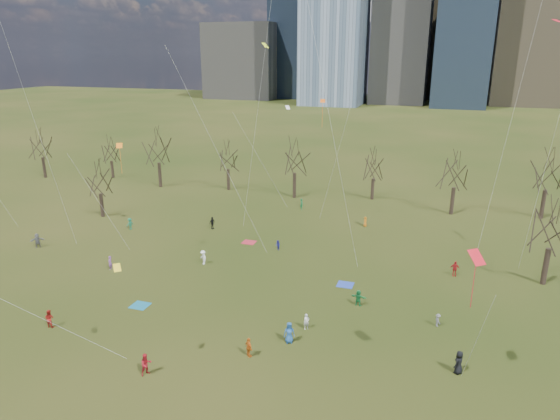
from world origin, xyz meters
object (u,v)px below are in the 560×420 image
(person_4, at_px, (249,347))
(person_2, at_px, (146,364))
(blanket_teal, at_px, (140,305))
(blanket_crimson, at_px, (249,242))
(person_0, at_px, (289,333))
(blanket_navy, at_px, (345,285))
(person_1, at_px, (306,322))

(person_4, bearing_deg, person_2, 75.76)
(blanket_teal, height_order, blanket_crimson, same)
(person_0, bearing_deg, person_4, -153.92)
(blanket_crimson, distance_m, person_0, 22.64)
(person_2, bearing_deg, blanket_navy, 3.77)
(person_4, bearing_deg, blanket_crimson, -27.83)
(blanket_crimson, height_order, person_4, person_4)
(person_2, xyz_separation_m, person_4, (6.19, 4.43, -0.05))
(blanket_teal, relative_size, blanket_navy, 1.00)
(person_1, bearing_deg, blanket_crimson, 83.05)
(blanket_teal, bearing_deg, person_1, 3.61)
(blanket_navy, bearing_deg, person_1, -98.72)
(blanket_teal, xyz_separation_m, person_0, (14.90, -1.42, 0.88))
(blanket_teal, height_order, blanket_navy, same)
(blanket_navy, height_order, person_2, person_2)
(person_2, bearing_deg, blanket_teal, 69.35)
(person_2, bearing_deg, blanket_crimson, 39.24)
(person_1, relative_size, person_4, 0.87)
(blanket_teal, xyz_separation_m, person_2, (6.39, -8.72, 0.83))
(person_0, height_order, person_2, person_0)
(blanket_teal, distance_m, person_1, 15.71)
(person_4, bearing_deg, person_0, -89.02)
(person_2, height_order, person_4, person_2)
(person_4, bearing_deg, blanket_teal, 21.32)
(blanket_navy, distance_m, person_2, 21.87)
(person_0, bearing_deg, blanket_navy, 54.64)
(blanket_teal, xyz_separation_m, blanket_crimson, (3.51, 18.12, 0.00))
(blanket_crimson, relative_size, person_4, 1.00)
(blanket_crimson, relative_size, person_2, 0.94)
(blanket_crimson, height_order, person_0, person_0)
(person_1, height_order, person_4, person_4)
(person_0, relative_size, person_2, 1.05)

